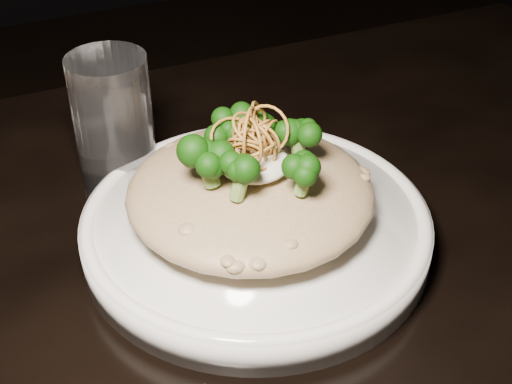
% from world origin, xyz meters
% --- Properties ---
extents(table, '(1.10, 0.80, 0.75)m').
position_xyz_m(table, '(0.00, 0.00, 0.67)').
color(table, black).
rests_on(table, ground).
extents(plate, '(0.30, 0.30, 0.03)m').
position_xyz_m(plate, '(-0.03, 0.04, 0.77)').
color(plate, white).
rests_on(plate, table).
extents(risotto, '(0.21, 0.21, 0.05)m').
position_xyz_m(risotto, '(-0.03, 0.04, 0.80)').
color(risotto, brown).
rests_on(risotto, plate).
extents(broccoli, '(0.15, 0.15, 0.05)m').
position_xyz_m(broccoli, '(-0.03, 0.04, 0.85)').
color(broccoli, black).
rests_on(broccoli, risotto).
extents(cheese, '(0.06, 0.06, 0.02)m').
position_xyz_m(cheese, '(-0.03, 0.04, 0.84)').
color(cheese, white).
rests_on(cheese, risotto).
extents(shallots, '(0.06, 0.06, 0.04)m').
position_xyz_m(shallots, '(-0.02, 0.04, 0.86)').
color(shallots, '#90611E').
rests_on(shallots, cheese).
extents(drinking_glass, '(0.10, 0.10, 0.13)m').
position_xyz_m(drinking_glass, '(-0.11, 0.18, 0.82)').
color(drinking_glass, silver).
rests_on(drinking_glass, table).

